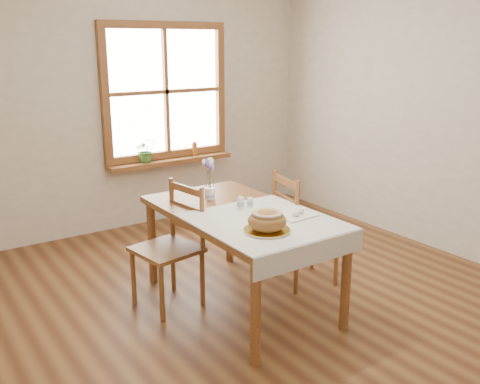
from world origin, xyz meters
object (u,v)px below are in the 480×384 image
Objects in this scene: chair_left at (167,247)px; flower_vase at (210,195)px; dining_table at (240,222)px; chair_right at (306,228)px; bread_plate at (267,230)px.

flower_vase is (0.44, 0.09, 0.32)m from chair_left.
dining_table is at bearing -85.12° from flower_vase.
chair_right is 3.16× the size of bread_plate.
bread_plate is (0.36, -0.78, 0.30)m from chair_left.
flower_vase is at bearing 73.39° from chair_right.
chair_left reaches higher than flower_vase.
flower_vase is (-0.03, 0.38, 0.13)m from dining_table.
flower_vase is at bearing 94.88° from dining_table.
dining_table is 5.32× the size of bread_plate.
flower_vase is at bearing 84.47° from bread_plate.
chair_right is at bearing 67.88° from chair_left.
dining_table is at bearing 102.01° from chair_right.
flower_vase is (0.08, 0.87, 0.03)m from bread_plate.
chair_right reaches higher than bread_plate.
dining_table is 1.68× the size of chair_right.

